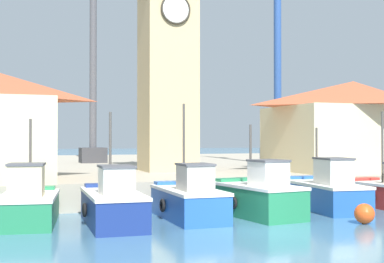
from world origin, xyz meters
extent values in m
plane|color=teal|center=(0.00, 0.00, 0.00)|extent=(300.00, 300.00, 0.00)
cube|color=#A89E89|center=(0.00, 26.40, 0.61)|extent=(120.00, 40.00, 1.23)
cube|color=#237A4C|center=(-7.51, 3.95, 0.50)|extent=(2.53, 4.40, 0.99)
cube|color=#237A4C|center=(-7.23, 5.75, 1.11)|extent=(1.71, 0.84, 0.24)
cube|color=silver|center=(-7.51, 3.95, 1.04)|extent=(2.60, 4.46, 0.12)
cube|color=beige|center=(-7.62, 3.23, 1.65)|extent=(1.33, 1.41, 1.10)
cube|color=#4C4C51|center=(-7.62, 3.23, 2.24)|extent=(1.42, 1.50, 0.08)
cylinder|color=#4C4742|center=(-7.43, 4.46, 2.50)|extent=(0.10, 0.10, 2.79)
torus|color=black|center=(-8.51, 4.31, 0.50)|extent=(0.20, 0.53, 0.52)
cube|color=navy|center=(-4.62, 2.80, 0.55)|extent=(2.01, 4.93, 1.10)
cube|color=navy|center=(-4.54, 4.98, 1.22)|extent=(1.56, 0.66, 0.24)
cube|color=silver|center=(-4.62, 2.80, 1.15)|extent=(2.07, 4.99, 0.12)
cube|color=silver|center=(-4.66, 1.95, 1.67)|extent=(1.15, 1.50, 0.93)
cube|color=#4C4C51|center=(-4.66, 1.95, 2.18)|extent=(1.23, 1.58, 0.08)
cylinder|color=#4C4742|center=(-4.60, 3.41, 2.68)|extent=(0.10, 0.10, 2.95)
torus|color=black|center=(-5.60, 3.09, 0.55)|extent=(0.14, 0.52, 0.52)
cube|color=#2356A8|center=(-1.55, 3.23, 0.54)|extent=(1.86, 4.59, 1.09)
cube|color=#2356A8|center=(-1.53, 5.27, 1.21)|extent=(1.55, 0.61, 0.24)
cube|color=silver|center=(-1.55, 3.23, 1.14)|extent=(1.92, 4.66, 0.12)
cube|color=#B2ADA3|center=(-1.56, 2.43, 1.66)|extent=(1.10, 1.38, 0.94)
cube|color=#4C4C51|center=(-1.56, 2.43, 2.17)|extent=(1.18, 1.46, 0.08)
cylinder|color=#4C4742|center=(-1.55, 3.80, 2.87)|extent=(0.10, 0.10, 3.36)
torus|color=black|center=(-2.54, 3.47, 0.54)|extent=(0.12, 0.52, 0.52)
cube|color=#237A4C|center=(1.30, 2.91, 0.60)|extent=(2.47, 4.40, 1.19)
cube|color=#237A4C|center=(1.05, 4.73, 1.31)|extent=(1.70, 0.82, 0.24)
cube|color=silver|center=(1.30, 2.91, 1.24)|extent=(2.54, 4.46, 0.12)
cube|color=silver|center=(1.40, 2.19, 1.77)|extent=(1.31, 1.40, 0.94)
cube|color=#4C4C51|center=(1.40, 2.19, 2.28)|extent=(1.40, 1.49, 0.08)
cylinder|color=#4C4742|center=(1.23, 3.43, 2.52)|extent=(0.10, 0.10, 2.42)
torus|color=black|center=(0.25, 2.97, 0.60)|extent=(0.19, 0.53, 0.52)
cube|color=#2356A8|center=(5.04, 3.91, 0.54)|extent=(2.33, 5.27, 1.08)
cube|color=#2356A8|center=(5.25, 6.21, 1.20)|extent=(1.63, 0.74, 0.24)
cube|color=silver|center=(5.04, 3.91, 1.13)|extent=(2.40, 5.33, 0.12)
cube|color=silver|center=(4.96, 3.02, 1.72)|extent=(1.26, 1.63, 1.06)
cube|color=#4C4C51|center=(4.96, 3.02, 2.29)|extent=(1.34, 1.72, 0.08)
cylinder|color=#4C4742|center=(5.10, 4.55, 2.42)|extent=(0.10, 0.10, 2.45)
torus|color=black|center=(4.06, 4.26, 0.54)|extent=(0.17, 0.53, 0.52)
cube|color=#AD2823|center=(8.04, 5.08, 1.14)|extent=(1.58, 0.75, 0.24)
cylinder|color=#4C4742|center=(8.16, 3.82, 2.77)|extent=(0.10, 0.10, 3.27)
torus|color=black|center=(7.22, 3.43, 0.51)|extent=(0.17, 0.53, 0.52)
cube|color=tan|center=(0.84, 13.98, 6.60)|extent=(3.00, 3.00, 10.74)
cylinder|color=white|center=(0.84, 12.42, 10.54)|extent=(1.65, 0.12, 1.65)
torus|color=#332D23|center=(0.84, 12.38, 10.54)|extent=(1.77, 0.12, 1.77)
cube|color=beige|center=(11.78, 10.91, 3.14)|extent=(9.54, 6.29, 3.83)
pyramid|color=#B25133|center=(11.78, 10.91, 5.85)|extent=(9.94, 6.69, 1.60)
cube|color=#353539|center=(-1.67, 26.24, 1.83)|extent=(2.00, 2.00, 1.20)
cylinder|color=#4C4C51|center=(-1.67, 26.24, 12.40)|extent=(0.56, 0.56, 19.95)
cube|color=navy|center=(10.98, 19.01, 1.83)|extent=(2.00, 2.00, 1.20)
cylinder|color=#284C93|center=(10.98, 19.01, 11.40)|extent=(0.56, 0.56, 17.94)
sphere|color=#E54C19|center=(4.20, -0.04, 0.38)|extent=(0.75, 0.75, 0.75)
camera|label=1|loc=(-8.37, -16.54, 3.15)|focal=50.00mm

